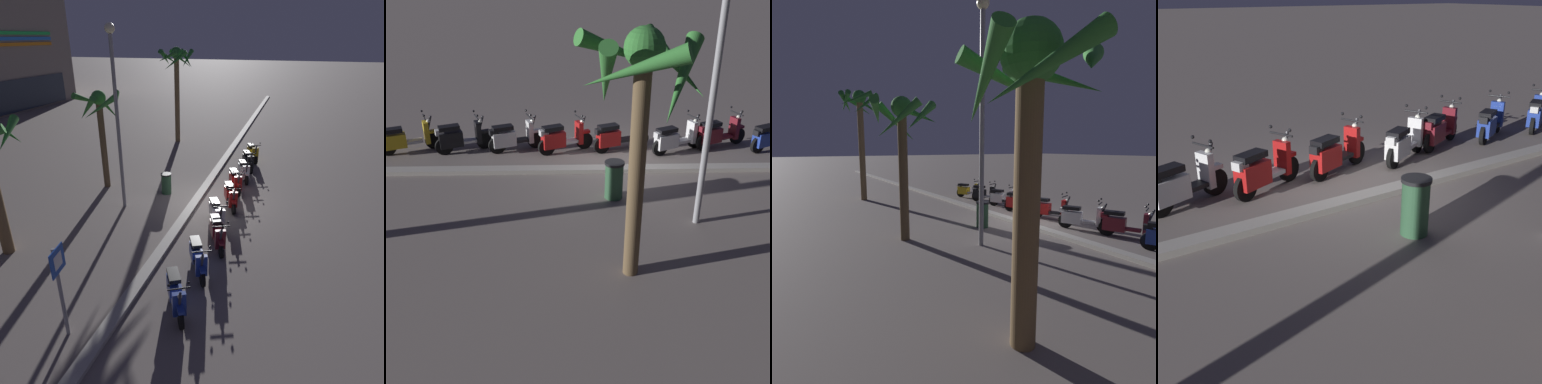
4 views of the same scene
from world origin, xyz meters
The scene contains 12 objects.
ground_plane centered at (0.00, 0.00, 0.00)m, with size 200.00×200.00×0.00m, color slate.
curb_strip centered at (0.00, 0.46, 0.06)m, with size 60.00×0.36×0.12m, color #ADA89E.
scooter_maroon_far_back centered at (-3.12, -1.17, 0.46)m, with size 1.72×0.90×1.17m.
scooter_white_last_in_row centered at (-1.71, -0.81, 0.45)m, with size 1.70×0.96×1.17m.
scooter_red_mid_centre centered at (-0.02, -1.00, 0.46)m, with size 1.75×0.88×1.17m.
scooter_red_gap_after_mid centered at (1.65, -0.89, 0.47)m, with size 1.65×0.87×1.17m.
scooter_white_mid_rear centered at (3.13, -1.04, 0.45)m, with size 1.64×0.83×1.17m.
scooter_black_lead_nearest centered at (4.70, -1.01, 0.47)m, with size 1.65×0.86×1.17m.
scooter_yellow_tail_end centered at (6.32, -1.01, 0.44)m, with size 1.76×0.91×1.17m.
palm_tree_mid_walkway centered at (0.33, 4.97, 3.39)m, with size 2.17×2.20×4.44m.
litter_bin centered at (0.36, 1.99, 0.48)m, with size 0.48×0.48×0.95m.
street_lamp centered at (-1.38, 3.21, 4.23)m, with size 0.36×0.36×6.97m.
Camera 2 is at (1.50, 11.98, 5.40)m, focal length 43.12 mm.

